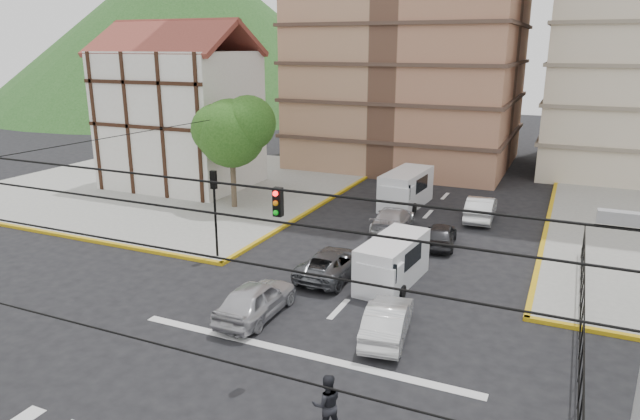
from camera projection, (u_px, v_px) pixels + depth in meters
The scene contains 18 objects.
ground at pixel (282, 370), 18.95m from camera, with size 160.00×160.00×0.00m, color black.
sidewalk_nw at pixel (175, 183), 44.34m from camera, with size 26.00×26.00×0.15m, color gray.
stop_line at pixel (298, 353), 20.00m from camera, with size 13.00×0.40×0.01m, color silver.
tudor_building at pixel (181, 117), 42.51m from camera, with size 10.80×8.05×12.23m.
distant_hill at pixel (188, 24), 98.07m from camera, with size 70.00×70.00×28.00m, color #1E4B19.
park_fence at pixel (578, 363), 19.35m from camera, with size 0.10×22.50×1.66m, color black, non-canonical shape.
tree_tudor at pixel (233, 130), 36.23m from camera, with size 5.39×4.40×7.43m.
traffic_light_nw at pixel (215, 199), 28.00m from camera, with size 0.28×0.22×4.40m.
traffic_light_hanging at pixel (243, 216), 15.53m from camera, with size 18.00×9.12×0.92m.
van_right_lane at pixel (391, 264), 25.38m from camera, with size 2.27×4.84×2.11m.
van_left_lane at pixel (405, 190), 37.78m from camera, with size 2.46×5.45×2.40m.
car_silver_front_left at pixel (256, 299), 22.50m from camera, with size 1.76×4.36×1.49m, color #BBBBC0.
car_white_front_right at pixel (387, 320), 20.92m from camera, with size 1.44×4.13×1.36m, color silver.
car_grey_mid_left at pixel (332, 263), 26.47m from camera, with size 2.16×4.68×1.30m, color #515358.
car_silver_rear_left at pixel (393, 219), 33.01m from camera, with size 1.96×4.83×1.40m, color #AFAFB4.
car_darkgrey_mid_right at pixel (441, 235), 30.53m from camera, with size 1.52×3.77×1.28m, color #28282A.
car_white_rear_right at pixel (481, 208), 35.06m from camera, with size 1.59×4.56×1.50m, color white.
pedestrian_crosswalk at pixel (327, 404), 15.69m from camera, with size 0.86×0.67×1.77m, color black.
Camera 1 is at (8.03, -14.73, 10.38)m, focal length 32.00 mm.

